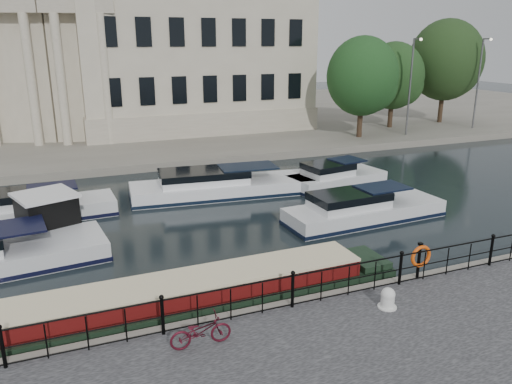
% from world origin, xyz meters
% --- Properties ---
extents(ground_plane, '(160.00, 160.00, 0.00)m').
position_xyz_m(ground_plane, '(0.00, 0.00, 0.00)').
color(ground_plane, black).
rests_on(ground_plane, ground).
extents(far_bank, '(120.00, 42.00, 0.55)m').
position_xyz_m(far_bank, '(0.00, 39.00, 0.28)').
color(far_bank, '#6B665B').
rests_on(far_bank, ground_plane).
extents(railing, '(24.14, 0.14, 1.22)m').
position_xyz_m(railing, '(0.00, -2.25, 1.20)').
color(railing, black).
rests_on(railing, near_quay).
extents(civic_building, '(53.55, 31.84, 16.85)m').
position_xyz_m(civic_building, '(-1.00, 34.71, 7.04)').
color(civic_building, '#ADA38C').
rests_on(civic_building, far_bank).
extents(lamp_posts, '(8.24, 1.55, 8.07)m').
position_xyz_m(lamp_posts, '(26.00, 20.70, 4.80)').
color(lamp_posts, '#59595B').
rests_on(lamp_posts, far_bank).
extents(bicycle, '(1.69, 0.61, 0.88)m').
position_xyz_m(bicycle, '(-3.17, -3.18, 0.99)').
color(bicycle, '#410B17').
rests_on(bicycle, near_quay).
extents(mooring_bollard, '(0.59, 0.59, 0.66)m').
position_xyz_m(mooring_bollard, '(2.70, -3.37, 0.86)').
color(mooring_bollard, silver).
rests_on(mooring_bollard, near_quay).
extents(life_ring_post, '(0.81, 0.21, 1.31)m').
position_xyz_m(life_ring_post, '(4.87, -2.17, 1.37)').
color(life_ring_post, black).
rests_on(life_ring_post, near_quay).
extents(narrowboat, '(14.77, 2.20, 1.54)m').
position_xyz_m(narrowboat, '(-2.78, -0.45, 0.37)').
color(narrowboat, black).
rests_on(narrowboat, ground_plane).
extents(harbour_hut, '(3.89, 3.56, 2.20)m').
position_xyz_m(harbour_hut, '(-6.96, 7.87, 0.95)').
color(harbour_hut, '#6B665B').
rests_on(harbour_hut, ground_plane).
extents(cabin_cruisers, '(26.74, 9.87, 1.99)m').
position_xyz_m(cabin_cruisers, '(-0.72, 8.47, 0.37)').
color(cabin_cruisers, silver).
rests_on(cabin_cruisers, ground_plane).
extents(trees, '(18.39, 10.25, 9.94)m').
position_xyz_m(trees, '(24.85, 23.64, 5.78)').
color(trees, black).
rests_on(trees, far_bank).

